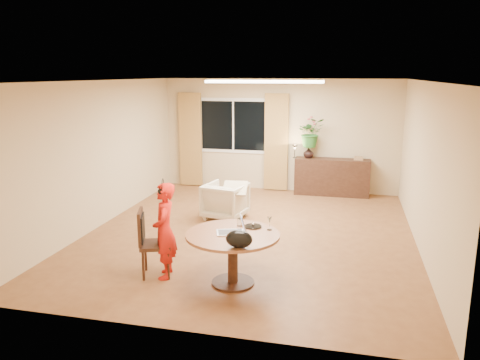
{
  "coord_description": "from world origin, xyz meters",
  "views": [
    {
      "loc": [
        1.59,
        -7.55,
        2.72
      ],
      "look_at": [
        -0.13,
        -0.2,
        0.99
      ],
      "focal_mm": 35.0,
      "sensor_mm": 36.0,
      "label": 1
    }
  ],
  "objects_px": {
    "dining_table": "(233,244)",
    "child": "(165,231)",
    "dining_chair": "(156,243)",
    "armchair": "(225,201)",
    "sideboard": "(332,177)"
  },
  "relations": [
    {
      "from": "dining_chair",
      "to": "child",
      "type": "xyz_separation_m",
      "value": [
        0.14,
        -0.02,
        0.19
      ]
    },
    {
      "from": "dining_chair",
      "to": "child",
      "type": "bearing_deg",
      "value": -25.3
    },
    {
      "from": "child",
      "to": "armchair",
      "type": "height_order",
      "value": "child"
    },
    {
      "from": "dining_table",
      "to": "child",
      "type": "bearing_deg",
      "value": 179.29
    },
    {
      "from": "dining_chair",
      "to": "sideboard",
      "type": "relative_size",
      "value": 0.56
    },
    {
      "from": "child",
      "to": "dining_table",
      "type": "bearing_deg",
      "value": 74.45
    },
    {
      "from": "dining_table",
      "to": "armchair",
      "type": "bearing_deg",
      "value": 106.85
    },
    {
      "from": "dining_chair",
      "to": "child",
      "type": "height_order",
      "value": "child"
    },
    {
      "from": "sideboard",
      "to": "dining_chair",
      "type": "bearing_deg",
      "value": -113.48
    },
    {
      "from": "child",
      "to": "sideboard",
      "type": "bearing_deg",
      "value": 143.11
    },
    {
      "from": "dining_chair",
      "to": "child",
      "type": "distance_m",
      "value": 0.23
    },
    {
      "from": "dining_table",
      "to": "child",
      "type": "xyz_separation_m",
      "value": [
        -0.95,
        0.01,
        0.11
      ]
    },
    {
      "from": "dining_table",
      "to": "sideboard",
      "type": "bearing_deg",
      "value": 77.89
    },
    {
      "from": "dining_table",
      "to": "child",
      "type": "height_order",
      "value": "child"
    },
    {
      "from": "dining_chair",
      "to": "armchair",
      "type": "relative_size",
      "value": 1.24
    }
  ]
}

